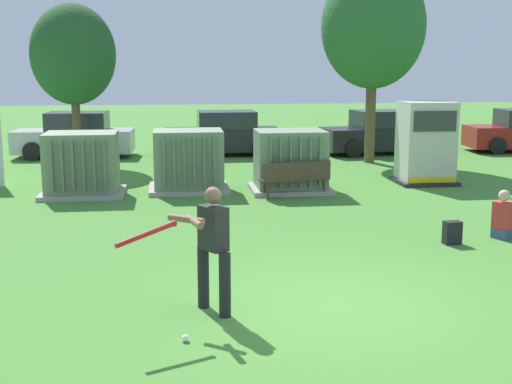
# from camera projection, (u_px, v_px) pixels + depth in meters

# --- Properties ---
(ground_plane) EXTENTS (96.00, 96.00, 0.00)m
(ground_plane) POSITION_uv_depth(u_px,v_px,m) (336.00, 307.00, 9.54)
(ground_plane) COLOR #478433
(transformer_west) EXTENTS (2.10, 1.70, 1.62)m
(transformer_west) POSITION_uv_depth(u_px,v_px,m) (82.00, 165.00, 17.50)
(transformer_west) COLOR #9E9B93
(transformer_west) RESTS_ON ground
(transformer_mid_west) EXTENTS (2.10, 1.70, 1.62)m
(transformer_mid_west) POSITION_uv_depth(u_px,v_px,m) (188.00, 161.00, 18.12)
(transformer_mid_west) COLOR #9E9B93
(transformer_mid_west) RESTS_ON ground
(transformer_mid_east) EXTENTS (2.10, 1.70, 1.62)m
(transformer_mid_east) POSITION_uv_depth(u_px,v_px,m) (290.00, 162.00, 18.07)
(transformer_mid_east) COLOR #9E9B93
(transformer_mid_east) RESTS_ON ground
(generator_enclosure) EXTENTS (1.60, 1.40, 2.30)m
(generator_enclosure) POSITION_uv_depth(u_px,v_px,m) (426.00, 143.00, 19.19)
(generator_enclosure) COLOR #262626
(generator_enclosure) RESTS_ON ground
(park_bench) EXTENTS (1.84, 0.71, 0.92)m
(park_bench) POSITION_uv_depth(u_px,v_px,m) (296.00, 176.00, 17.27)
(park_bench) COLOR #4C3828
(park_bench) RESTS_ON ground
(batter) EXTENTS (1.46, 1.13, 1.74)m
(batter) POSITION_uv_depth(u_px,v_px,m) (210.00, 243.00, 9.16)
(batter) COLOR black
(batter) RESTS_ON ground
(sports_ball) EXTENTS (0.09, 0.09, 0.09)m
(sports_ball) POSITION_uv_depth(u_px,v_px,m) (185.00, 338.00, 8.35)
(sports_ball) COLOR white
(sports_ball) RESTS_ON ground
(seated_spectator) EXTENTS (0.79, 0.67, 0.96)m
(seated_spectator) POSITION_uv_depth(u_px,v_px,m) (506.00, 219.00, 13.28)
(seated_spectator) COLOR #384C75
(seated_spectator) RESTS_ON ground
(backpack) EXTENTS (0.34, 0.28, 0.44)m
(backpack) POSITION_uv_depth(u_px,v_px,m) (452.00, 233.00, 12.85)
(backpack) COLOR black
(backpack) RESTS_ON ground
(tree_left) EXTENTS (2.76, 2.76, 5.27)m
(tree_left) POSITION_uv_depth(u_px,v_px,m) (73.00, 55.00, 22.32)
(tree_left) COLOR brown
(tree_left) RESTS_ON ground
(tree_center_left) EXTENTS (3.46, 3.46, 6.61)m
(tree_center_left) POSITION_uv_depth(u_px,v_px,m) (373.00, 27.00, 22.65)
(tree_center_left) COLOR brown
(tree_center_left) RESTS_ON ground
(parked_car_leftmost) EXTENTS (4.29, 2.10, 1.62)m
(parked_car_leftmost) POSITION_uv_depth(u_px,v_px,m) (75.00, 136.00, 24.72)
(parked_car_leftmost) COLOR #B2B2B7
(parked_car_leftmost) RESTS_ON ground
(parked_car_left_of_center) EXTENTS (4.22, 1.97, 1.62)m
(parked_car_left_of_center) POSITION_uv_depth(u_px,v_px,m) (224.00, 135.00, 25.23)
(parked_car_left_of_center) COLOR black
(parked_car_left_of_center) RESTS_ON ground
(parked_car_right_of_center) EXTENTS (4.36, 2.26, 1.62)m
(parked_car_right_of_center) POSITION_uv_depth(u_px,v_px,m) (379.00, 134.00, 25.60)
(parked_car_right_of_center) COLOR black
(parked_car_right_of_center) RESTS_ON ground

